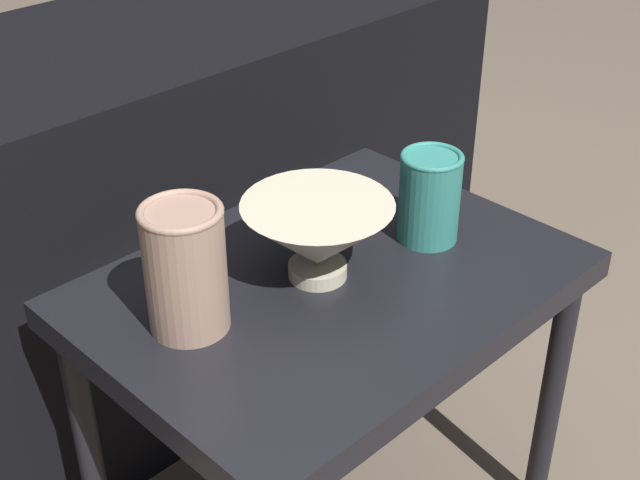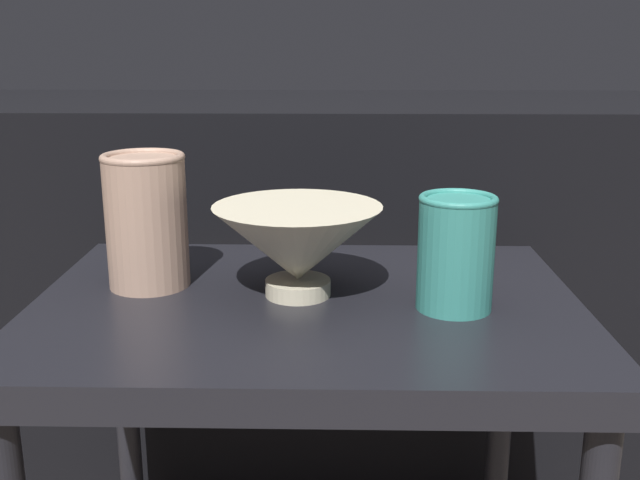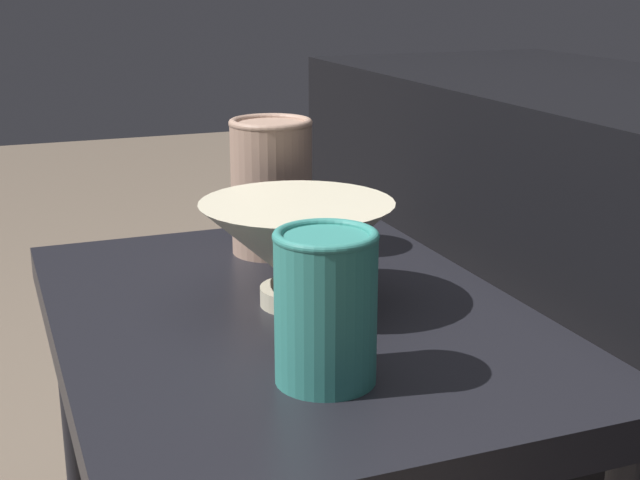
{
  "view_description": "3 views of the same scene",
  "coord_description": "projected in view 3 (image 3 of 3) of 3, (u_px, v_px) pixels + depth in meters",
  "views": [
    {
      "loc": [
        -0.71,
        -0.7,
        1.19
      ],
      "look_at": [
        -0.01,
        0.01,
        0.57
      ],
      "focal_mm": 50.0,
      "sensor_mm": 36.0,
      "label": 1
    },
    {
      "loc": [
        0.03,
        -0.85,
        0.82
      ],
      "look_at": [
        0.02,
        -0.01,
        0.58
      ],
      "focal_mm": 42.0,
      "sensor_mm": 36.0,
      "label": 2
    },
    {
      "loc": [
        0.83,
        -0.29,
        0.84
      ],
      "look_at": [
        0.03,
        0.02,
        0.59
      ],
      "focal_mm": 50.0,
      "sensor_mm": 36.0,
      "label": 3
    }
  ],
  "objects": [
    {
      "name": "vase_colorful_right",
      "position": [
        326.0,
        305.0,
        0.75
      ],
      "size": [
        0.09,
        0.09,
        0.13
      ],
      "color": "teal",
      "rests_on": "table"
    },
    {
      "name": "bowl",
      "position": [
        297.0,
        246.0,
        0.93
      ],
      "size": [
        0.2,
        0.2,
        0.11
      ],
      "color": "beige",
      "rests_on": "table"
    },
    {
      "name": "table",
      "position": [
        290.0,
        363.0,
        0.95
      ],
      "size": [
        0.65,
        0.48,
        0.51
      ],
      "color": "black",
      "rests_on": "ground_plane"
    },
    {
      "name": "vase_textured_left",
      "position": [
        272.0,
        184.0,
        1.1
      ],
      "size": [
        0.1,
        0.1,
        0.17
      ],
      "color": "tan",
      "rests_on": "table"
    }
  ]
}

